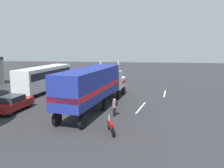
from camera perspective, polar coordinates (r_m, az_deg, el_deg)
name	(u,v)px	position (r m, az deg, el deg)	size (l,w,h in m)	color
ground_plane	(114,95)	(28.62, 0.49, -2.86)	(120.00, 120.00, 0.00)	#2D2D30
lane_stripe_near	(141,108)	(23.09, 7.44, -6.00)	(4.40, 0.16, 0.01)	silver
lane_stripe_mid	(165,94)	(30.35, 13.37, -2.40)	(4.40, 0.16, 0.01)	silver
semi_truck	(95,84)	(21.97, -4.46, -0.02)	(14.38, 4.89, 4.50)	silver
person_bystander	(114,107)	(19.92, 0.64, -5.82)	(0.35, 0.47, 1.63)	black
parked_bus	(45,76)	(32.30, -16.75, 1.88)	(11.23, 3.84, 3.40)	silver
parked_car	(13,103)	(23.47, -24.04, -4.50)	(4.54, 2.17, 1.57)	maroon
motorcycle	(111,126)	(16.37, -0.30, -10.82)	(2.02, 0.81, 1.12)	black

